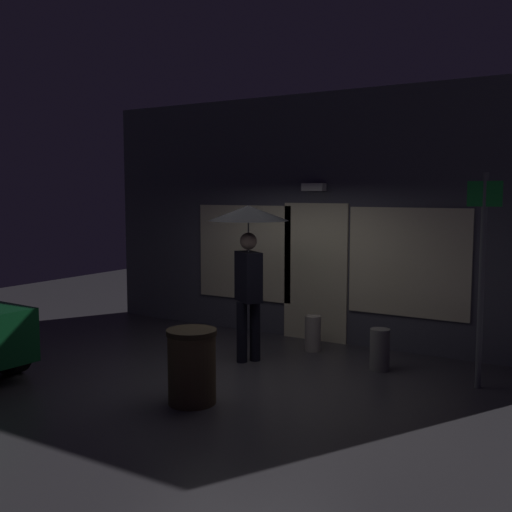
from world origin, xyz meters
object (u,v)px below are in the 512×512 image
object	(u,v)px
person_with_umbrella	(248,239)
sidewalk_bollard_2	(380,349)
trash_bin	(192,366)
sidewalk_bollard	(313,333)
street_sign_post	(482,268)

from	to	relation	value
person_with_umbrella	sidewalk_bollard_2	xyz separation A→B (m)	(1.72, 0.56, -1.45)
person_with_umbrella	trash_bin	distance (m)	2.23
sidewalk_bollard_2	trash_bin	size ratio (longest dim) A/B	0.66
person_with_umbrella	sidewalk_bollard_2	distance (m)	2.32
sidewalk_bollard	person_with_umbrella	bearing A→B (deg)	-117.92
street_sign_post	sidewalk_bollard	xyz separation A→B (m)	(-2.48, 0.51, -1.20)
street_sign_post	sidewalk_bollard	world-z (taller)	street_sign_post
street_sign_post	sidewalk_bollard	size ratio (longest dim) A/B	4.90
person_with_umbrella	trash_bin	size ratio (longest dim) A/B	2.59
street_sign_post	sidewalk_bollard_2	size ratio (longest dim) A/B	4.66
sidewalk_bollard	trash_bin	world-z (taller)	trash_bin
street_sign_post	sidewalk_bollard	distance (m)	2.80
person_with_umbrella	trash_bin	world-z (taller)	person_with_umbrella
street_sign_post	trash_bin	world-z (taller)	street_sign_post
person_with_umbrella	sidewalk_bollard	xyz separation A→B (m)	(0.52, 0.98, -1.47)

